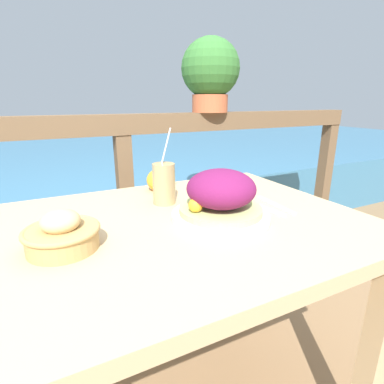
% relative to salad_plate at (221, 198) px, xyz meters
% --- Properties ---
extents(patio_table, '(1.04, 0.79, 0.75)m').
position_rel_salad_plate_xyz_m(patio_table, '(-0.10, 0.04, -0.17)').
color(patio_table, tan).
rests_on(patio_table, ground_plane).
extents(railing_fence, '(2.80, 0.08, 1.02)m').
position_rel_salad_plate_xyz_m(railing_fence, '(-0.10, 0.69, -0.05)').
color(railing_fence, brown).
rests_on(railing_fence, ground_plane).
extents(sea_backdrop, '(12.00, 4.00, 0.50)m').
position_rel_salad_plate_xyz_m(sea_backdrop, '(-0.10, 3.19, -0.57)').
color(sea_backdrop, teal).
rests_on(sea_backdrop, ground_plane).
extents(salad_plate, '(0.28, 0.28, 0.15)m').
position_rel_salad_plate_xyz_m(salad_plate, '(0.00, 0.00, 0.00)').
color(salad_plate, silver).
rests_on(salad_plate, patio_table).
extents(drink_glass, '(0.07, 0.07, 0.25)m').
position_rel_salad_plate_xyz_m(drink_glass, '(-0.09, 0.20, 0.00)').
color(drink_glass, tan).
rests_on(drink_glass, patio_table).
extents(bread_basket, '(0.17, 0.17, 0.09)m').
position_rel_salad_plate_xyz_m(bread_basket, '(-0.42, 0.01, -0.03)').
color(bread_basket, tan).
rests_on(bread_basket, patio_table).
extents(potted_plant, '(0.29, 0.29, 0.35)m').
position_rel_salad_plate_xyz_m(potted_plant, '(0.35, 0.69, 0.40)').
color(potted_plant, '#B75B38').
rests_on(potted_plant, railing_fence).
extents(fork, '(0.03, 0.18, 0.00)m').
position_rel_salad_plate_xyz_m(fork, '(0.17, 0.02, -0.06)').
color(fork, silver).
rests_on(fork, patio_table).
extents(knife, '(0.03, 0.18, 0.00)m').
position_rel_salad_plate_xyz_m(knife, '(0.22, 0.02, -0.06)').
color(knife, silver).
rests_on(knife, patio_table).
extents(orange_near_basket, '(0.07, 0.07, 0.07)m').
position_rel_salad_plate_xyz_m(orange_near_basket, '(0.14, 0.22, -0.03)').
color(orange_near_basket, '#F9A328').
rests_on(orange_near_basket, patio_table).
extents(orange_near_glass, '(0.08, 0.08, 0.08)m').
position_rel_salad_plate_xyz_m(orange_near_glass, '(-0.06, 0.35, -0.02)').
color(orange_near_glass, '#F9A328').
rests_on(orange_near_glass, patio_table).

